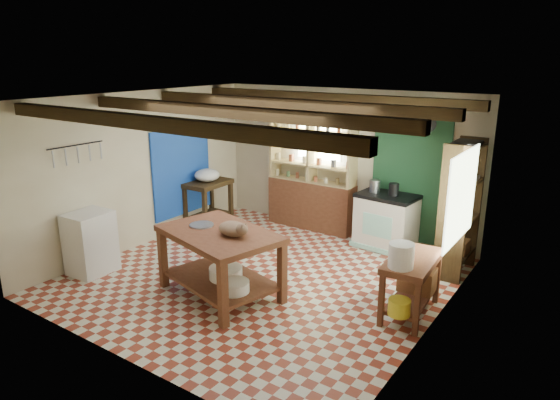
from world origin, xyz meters
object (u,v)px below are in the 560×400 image
Objects in this scene: right_counter at (411,286)px; work_table at (220,263)px; stove at (386,221)px; prep_table at (208,204)px; cat at (233,229)px; white_cabinet at (90,243)px.

work_table is at bearing -161.84° from right_counter.
stove reaches higher than prep_table.
work_table is 3.12m from stove.
right_counter is at bearing -15.83° from prep_table.
prep_table is at bearing 162.18° from right_counter.
stove is 2.32× the size of cat.
cat is at bearing -102.56° from stove.
white_cabinet is at bearing -162.76° from cat.
stove reaches higher than right_counter.
work_table reaches higher than prep_table.
right_counter is (2.32, 0.94, -0.08)m from work_table.
work_table is 1.83× the size of prep_table.
white_cabinet is at bearing -165.33° from right_counter.
prep_table is 4.51m from right_counter.
stove is 3.10m from cat.
right_counter is (1.16, -1.96, -0.09)m from stove.
cat is (2.34, 0.52, 0.54)m from white_cabinet.
white_cabinet reaches higher than stove.
stove is 1.08× the size of prep_table.
stove reaches higher than work_table.
stove is at bearing 43.68° from white_cabinet.
prep_table is 0.83× the size of right_counter.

